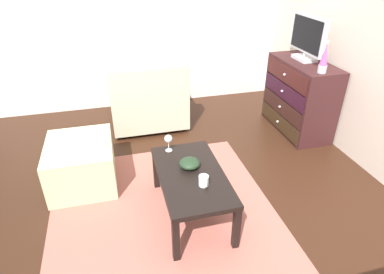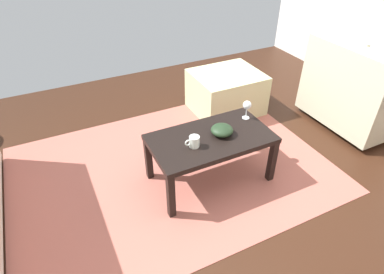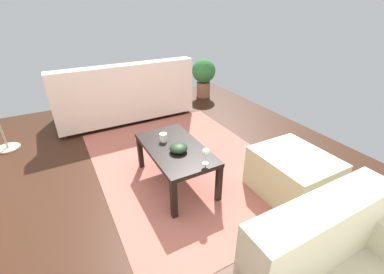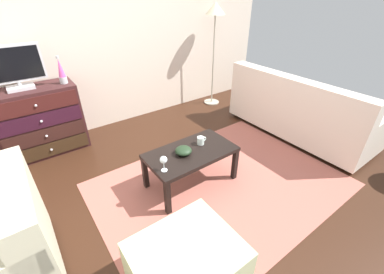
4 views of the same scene
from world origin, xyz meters
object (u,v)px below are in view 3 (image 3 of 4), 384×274
Objects in this scene: coffee_table at (175,152)px; ottoman at (292,175)px; potted_plant at (204,74)px; wine_glass at (206,152)px; couch_large at (124,97)px; bowl_decorative at (178,148)px; mug at (163,137)px.

ottoman is at bearing -127.42° from coffee_table.
potted_plant is (2.85, -0.72, 0.22)m from ottoman.
couch_large reaches higher than wine_glass.
bowl_decorative is (0.30, 0.12, -0.08)m from wine_glass.
coffee_table is 2.71m from potted_plant.
coffee_table is 0.20m from mug.
wine_glass is 0.58m from mug.
wine_glass is 2.97m from potted_plant.
mug is 0.16× the size of potted_plant.
wine_glass is 2.29m from couch_large.
couch_large reaches higher than mug.
bowl_decorative is 0.24× the size of ottoman.
couch_large reaches higher than coffee_table.
potted_plant is at bearing -30.67° from wine_glass.
coffee_table is 5.46× the size of bowl_decorative.
mug is at bearing 47.94° from ottoman.
couch_large is 2.91× the size of ottoman.
couch_large reaches higher than ottoman.
wine_glass is at bearing -164.32° from coffee_table.
wine_glass is at bearing 149.33° from potted_plant.
potted_plant is at bearing -39.98° from mug.
couch_large is at bearing 2.38° from wine_glass.
wine_glass reaches higher than mug.
potted_plant is (2.17, -1.62, 0.07)m from coffee_table.
wine_glass is (-0.39, -0.11, 0.17)m from coffee_table.
coffee_table is 8.20× the size of mug.
bowl_decorative reaches higher than ottoman.
mug is at bearing 16.04° from wine_glass.
wine_glass is at bearing -163.96° from mug.
ottoman is (-0.86, -0.95, -0.25)m from mug.
couch_large is (1.98, -0.02, -0.12)m from bowl_decorative.
mug is (0.17, 0.05, 0.10)m from coffee_table.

